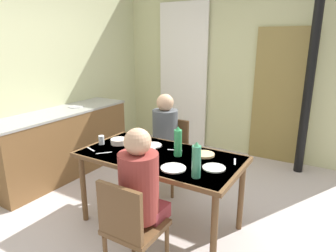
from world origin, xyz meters
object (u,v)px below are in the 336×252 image
(dining_table, at_px, (160,162))
(chair_near_diner, at_px, (130,226))
(chair_far_diner, at_px, (170,150))
(serving_bowl_center, at_px, (119,141))
(person_near_diner, at_px, (140,184))
(kitchen_counter, at_px, (62,143))
(water_bottle_green_near, at_px, (196,161))
(water_bottle_green_far, at_px, (178,142))
(person_far_diner, at_px, (165,131))

(dining_table, relative_size, chair_near_diner, 1.80)
(chair_far_diner, distance_m, serving_bowl_center, 0.80)
(chair_far_diner, distance_m, person_near_diner, 1.52)
(dining_table, bearing_deg, person_near_diner, -70.47)
(kitchen_counter, distance_m, person_near_diner, 2.28)
(water_bottle_green_near, height_order, serving_bowl_center, water_bottle_green_near)
(person_near_diner, distance_m, water_bottle_green_far, 0.71)
(dining_table, relative_size, water_bottle_green_far, 5.41)
(kitchen_counter, height_order, serving_bowl_center, kitchen_counter)
(kitchen_counter, distance_m, dining_table, 1.86)
(kitchen_counter, distance_m, chair_near_diner, 2.32)
(person_near_diner, bearing_deg, person_far_diner, 113.93)
(chair_near_diner, bearing_deg, serving_bowl_center, 133.53)
(chair_far_diner, distance_m, water_bottle_green_near, 1.38)
(chair_near_diner, xyz_separation_m, serving_bowl_center, (-0.76, 0.80, 0.29))
(chair_near_diner, bearing_deg, dining_table, 106.23)
(chair_far_diner, height_order, person_near_diner, person_near_diner)
(person_near_diner, xyz_separation_m, water_bottle_green_near, (0.29, 0.36, 0.12))
(chair_near_diner, height_order, person_far_diner, person_far_diner)
(person_near_diner, xyz_separation_m, water_bottle_green_far, (-0.06, 0.69, 0.11))
(dining_table, xyz_separation_m, chair_near_diner, (0.22, -0.76, -0.19))
(water_bottle_green_near, xyz_separation_m, water_bottle_green_far, (-0.35, 0.33, -0.01))
(kitchen_counter, xyz_separation_m, serving_bowl_center, (1.28, -0.29, 0.33))
(person_near_diner, distance_m, water_bottle_green_near, 0.48)
(chair_near_diner, bearing_deg, person_far_diner, 111.80)
(person_near_diner, distance_m, serving_bowl_center, 1.01)
(water_bottle_green_near, relative_size, serving_bowl_center, 1.77)
(chair_near_diner, distance_m, water_bottle_green_far, 0.92)
(kitchen_counter, bearing_deg, chair_near_diner, -28.23)
(dining_table, height_order, chair_near_diner, chair_near_diner)
(person_near_diner, bearing_deg, kitchen_counter, 154.82)
(dining_table, xyz_separation_m, chair_far_diner, (-0.33, 0.76, -0.19))
(water_bottle_green_near, bearing_deg, water_bottle_green_far, 136.80)
(kitchen_counter, height_order, dining_table, kitchen_counter)
(dining_table, distance_m, chair_far_diner, 0.85)
(person_far_diner, xyz_separation_m, water_bottle_green_far, (0.49, -0.56, 0.11))
(dining_table, relative_size, chair_far_diner, 1.80)
(kitchen_counter, relative_size, water_bottle_green_near, 6.76)
(person_near_diner, relative_size, water_bottle_green_near, 2.56)
(chair_near_diner, relative_size, water_bottle_green_far, 3.00)
(chair_near_diner, bearing_deg, water_bottle_green_far, 94.40)
(dining_table, bearing_deg, water_bottle_green_near, -27.17)
(kitchen_counter, bearing_deg, dining_table, -10.41)
(person_far_diner, bearing_deg, chair_near_diner, 111.80)
(chair_near_diner, distance_m, chair_far_diner, 1.62)
(kitchen_counter, relative_size, serving_bowl_center, 11.95)
(chair_far_diner, bearing_deg, dining_table, 113.62)
(chair_far_diner, bearing_deg, water_bottle_green_far, 125.29)
(kitchen_counter, xyz_separation_m, dining_table, (1.82, -0.33, 0.23))
(kitchen_counter, height_order, person_far_diner, person_far_diner)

